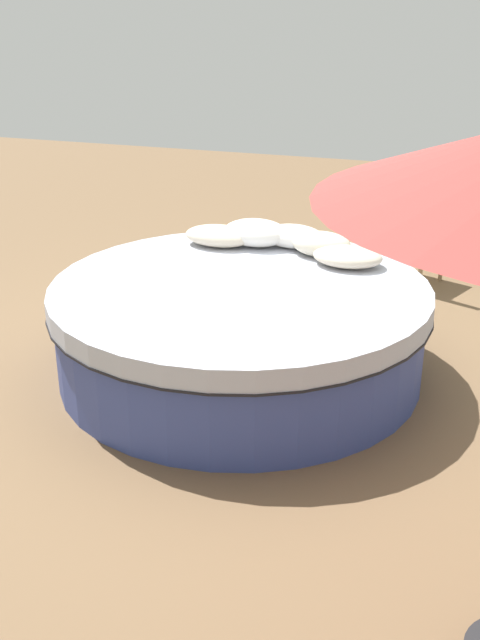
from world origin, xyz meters
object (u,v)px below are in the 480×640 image
at_px(throw_pillow_2, 293,236).
at_px(throw_pillow_4, 219,236).
at_px(throw_pillow_1, 322,244).
at_px(patio_chair, 408,227).
at_px(round_bed, 240,328).
at_px(throw_pillow_3, 256,233).
at_px(throw_pillow_0, 348,257).

xyz_separation_m(throw_pillow_2, throw_pillow_4, (-0.57, -0.14, -0.01)).
xyz_separation_m(throw_pillow_1, patio_chair, (0.49, 1.45, -0.21)).
height_order(round_bed, throw_pillow_2, throw_pillow_2).
bearing_deg(throw_pillow_4, round_bed, -60.43).
bearing_deg(throw_pillow_2, throw_pillow_4, -165.90).
bearing_deg(throw_pillow_1, round_bed, -116.34).
height_order(throw_pillow_3, throw_pillow_4, throw_pillow_3).
distance_m(throw_pillow_2, patio_chair, 1.53).
bearing_deg(throw_pillow_2, throw_pillow_0, -31.49).
height_order(throw_pillow_0, throw_pillow_4, throw_pillow_4).
bearing_deg(throw_pillow_4, throw_pillow_2, 14.10).
height_order(throw_pillow_2, patio_chair, patio_chair).
relative_size(round_bed, patio_chair, 2.72).
height_order(throw_pillow_4, patio_chair, patio_chair).
height_order(throw_pillow_1, throw_pillow_2, throw_pillow_1).
distance_m(throw_pillow_1, throw_pillow_3, 0.57).
relative_size(throw_pillow_2, throw_pillow_3, 0.94).
distance_m(round_bed, patio_chair, 2.42).
bearing_deg(patio_chair, throw_pillow_0, -76.79).
relative_size(throw_pillow_0, throw_pillow_3, 0.98).
relative_size(throw_pillow_1, throw_pillow_2, 0.91).
relative_size(throw_pillow_0, throw_pillow_4, 0.93).
bearing_deg(throw_pillow_0, throw_pillow_3, 161.99).
distance_m(round_bed, throw_pillow_3, 1.00).
height_order(throw_pillow_3, patio_chair, patio_chair).
relative_size(throw_pillow_2, patio_chair, 0.51).
distance_m(throw_pillow_0, throw_pillow_3, 0.84).
distance_m(throw_pillow_1, throw_pillow_2, 0.30).
bearing_deg(throw_pillow_0, round_bed, -134.97).
height_order(throw_pillow_0, throw_pillow_2, throw_pillow_2).
bearing_deg(round_bed, throw_pillow_1, 63.66).
relative_size(throw_pillow_3, throw_pillow_4, 0.95).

